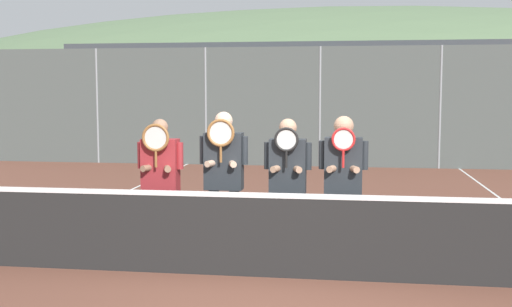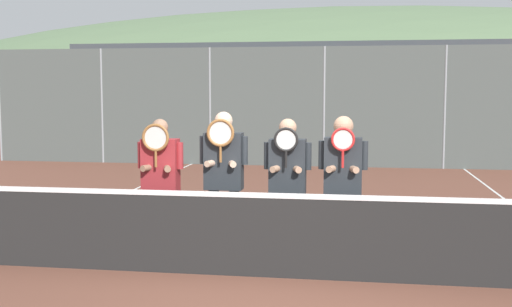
% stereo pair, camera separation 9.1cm
% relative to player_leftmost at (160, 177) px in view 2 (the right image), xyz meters
% --- Properties ---
extents(ground_plane, '(120.00, 120.00, 0.00)m').
position_rel_player_leftmost_xyz_m(ground_plane, '(1.45, -0.55, -1.02)').
color(ground_plane, brown).
extents(hill_distant, '(97.08, 53.93, 18.88)m').
position_rel_player_leftmost_xyz_m(hill_distant, '(1.45, 55.25, -1.02)').
color(hill_distant, '#5B7551').
rests_on(hill_distant, ground_plane).
extents(clubhouse_building, '(17.94, 5.50, 3.84)m').
position_rel_player_leftmost_xyz_m(clubhouse_building, '(0.26, 18.96, 0.92)').
color(clubhouse_building, beige).
rests_on(clubhouse_building, ground_plane).
extents(fence_back, '(18.95, 0.06, 3.23)m').
position_rel_player_leftmost_xyz_m(fence_back, '(1.45, 9.94, 0.60)').
color(fence_back, gray).
rests_on(fence_back, ground_plane).
extents(tennis_net, '(9.91, 0.09, 1.05)m').
position_rel_player_leftmost_xyz_m(tennis_net, '(1.45, -0.55, -0.53)').
color(tennis_net, gray).
rests_on(tennis_net, ground_plane).
extents(court_line_left_sideline, '(0.05, 16.00, 0.01)m').
position_rel_player_leftmost_xyz_m(court_line_left_sideline, '(-2.23, 2.45, -1.01)').
color(court_line_left_sideline, white).
rests_on(court_line_left_sideline, ground_plane).
extents(player_leftmost, '(0.57, 0.34, 1.72)m').
position_rel_player_leftmost_xyz_m(player_leftmost, '(0.00, 0.00, 0.00)').
color(player_leftmost, '#232838').
rests_on(player_leftmost, ground_plane).
extents(player_center_left, '(0.59, 0.34, 1.81)m').
position_rel_player_leftmost_xyz_m(player_center_left, '(0.76, 0.11, 0.07)').
color(player_center_left, black).
rests_on(player_center_left, ground_plane).
extents(player_center_right, '(0.57, 0.34, 1.73)m').
position_rel_player_leftmost_xyz_m(player_center_right, '(1.53, 0.12, 0.01)').
color(player_center_right, '#232838').
rests_on(player_center_right, ground_plane).
extents(player_rightmost, '(0.57, 0.34, 1.77)m').
position_rel_player_leftmost_xyz_m(player_rightmost, '(2.19, 0.01, 0.04)').
color(player_rightmost, '#56565B').
rests_on(player_rightmost, ground_plane).
extents(car_far_left, '(4.03, 2.02, 1.72)m').
position_rel_player_leftmost_xyz_m(car_far_left, '(-4.80, 12.81, -0.14)').
color(car_far_left, '#285638').
rests_on(car_far_left, ground_plane).
extents(car_left_of_center, '(4.36, 1.91, 1.90)m').
position_rel_player_leftmost_xyz_m(car_left_of_center, '(0.15, 12.46, -0.06)').
color(car_left_of_center, '#285638').
rests_on(car_left_of_center, ground_plane).
extents(car_center, '(4.39, 1.90, 1.82)m').
position_rel_player_leftmost_xyz_m(car_center, '(5.28, 12.53, -0.09)').
color(car_center, maroon).
rests_on(car_center, ground_plane).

